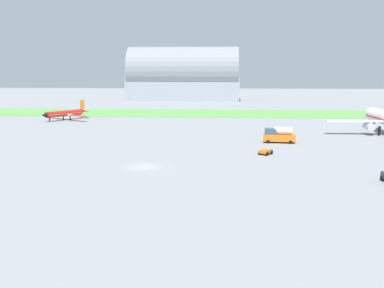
% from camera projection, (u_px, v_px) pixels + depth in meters
% --- Properties ---
extents(ground_plane, '(600.00, 600.00, 0.00)m').
position_uv_depth(ground_plane, '(144.00, 167.00, 65.56)').
color(ground_plane, gray).
extents(grass_taxiway_strip, '(360.00, 28.00, 0.08)m').
position_uv_depth(grass_taxiway_strip, '(187.00, 113.00, 148.84)').
color(grass_taxiway_strip, '#549342').
rests_on(grass_taxiway_strip, ground_plane).
extents(airplane_taxiing_turboprop, '(16.30, 14.30, 5.64)m').
position_uv_depth(airplane_taxiing_turboprop, '(65.00, 113.00, 127.75)').
color(airplane_taxiing_turboprop, red).
rests_on(airplane_taxiing_turboprop, ground_plane).
extents(baggage_cart_near_gate, '(2.78, 2.95, 0.90)m').
position_uv_depth(baggage_cart_near_gate, '(266.00, 151.00, 74.99)').
color(baggage_cart_near_gate, orange).
rests_on(baggage_cart_near_gate, ground_plane).
extents(fuel_truck_midfield, '(6.69, 3.10, 3.29)m').
position_uv_depth(fuel_truck_midfield, '(279.00, 135.00, 87.27)').
color(fuel_truck_midfield, orange).
rests_on(fuel_truck_midfield, ground_plane).
extents(hangar_distant, '(55.50, 24.24, 26.56)m').
position_uv_depth(hangar_distant, '(184.00, 77.00, 213.25)').
color(hangar_distant, '#9399A3').
rests_on(hangar_distant, ground_plane).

